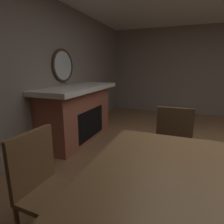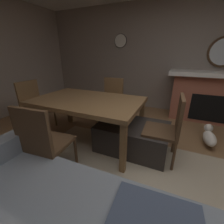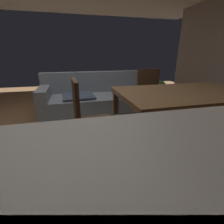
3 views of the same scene
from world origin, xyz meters
name	(u,v)px [view 3 (image 3 of 3)]	position (x,y,z in m)	size (l,w,h in m)	color
floor	(77,135)	(0.00, 0.00, 0.00)	(9.11, 9.11, 0.00)	olive
area_rug	(114,129)	(0.62, 0.06, 0.01)	(2.60, 2.00, 0.01)	tan
couch	(100,100)	(0.54, 0.86, 0.30)	(2.29, 0.96, 0.83)	slate
ottoman_coffee_table	(131,140)	(0.62, -0.69, 0.21)	(1.04, 0.70, 0.42)	#2D2826
tv_remote	(144,123)	(0.75, -0.73, 0.43)	(0.05, 0.16, 0.02)	black
dining_table	(186,97)	(1.36, -0.61, 0.67)	(1.68, 1.05, 0.74)	brown
dining_chair_north	(150,93)	(1.35, 0.30, 0.52)	(0.48, 0.48, 0.93)	#513823
dining_chair_west	(87,117)	(0.12, -0.62, 0.52)	(0.46, 0.46, 0.93)	#513823
potted_plant	(159,89)	(2.29, 1.62, 0.29)	(0.39, 0.39, 0.53)	#474C51
small_dog	(12,205)	(-0.49, -1.28, 0.16)	(0.20, 0.46, 0.26)	silver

